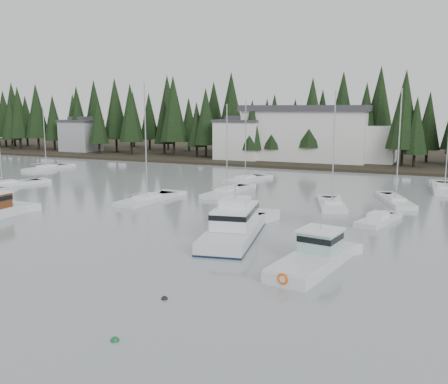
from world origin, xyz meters
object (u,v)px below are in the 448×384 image
Objects in this scene: sailboat_6 at (332,206)px; sailboat_8 at (147,201)px; sailboat_10 at (245,180)px; sailboat_9 at (395,202)px; sailboat_1 at (47,169)px; runabout_1 at (378,221)px; house_far_west at (81,135)px; sailboat_3 at (227,193)px; cabin_cruiser_center at (234,229)px; lobster_boat_teal at (313,260)px; sailboat_5 at (2,186)px; house_west at (240,139)px; sailboat_7 at (444,190)px; harbor_inn at (316,134)px.

sailboat_8 is (-20.77, -5.38, -0.01)m from sailboat_6.
sailboat_8 reaches higher than sailboat_10.
sailboat_9 is at bearing -98.90° from sailboat_10.
sailboat_1 is at bearing 58.93° from sailboat_6.
sailboat_10 reaches higher than runabout_1.
sailboat_6 is (68.96, -42.02, -4.32)m from house_far_west.
sailboat_3 is (39.60, -10.40, 0.00)m from sailboat_1.
sailboat_8 reaches higher than cabin_cruiser_center.
sailboat_8 is (48.19, -47.39, -4.33)m from house_far_west.
lobster_boat_teal is 27.45m from sailboat_9.
cabin_cruiser_center is 1.84× the size of runabout_1.
sailboat_8 is at bearing -69.96° from sailboat_5.
house_west is at bearing 50.34° from runabout_1.
sailboat_10 is (4.81, 20.02, -0.01)m from sailboat_8.
sailboat_1 is 0.92× the size of sailboat_10.
sailboat_10 is at bearing 92.46° from sailboat_7.
house_far_west is 67.73m from sailboat_8.
sailboat_10 is at bearing -8.97° from sailboat_8.
house_far_west is at bearing 59.65° from sailboat_3.
sailboat_8 is (24.85, -1.56, 0.00)m from sailboat_5.
sailboat_6 reaches higher than sailboat_7.
sailboat_8 is at bearing 87.75° from sailboat_6.
sailboat_8 is (-23.88, 16.68, -0.50)m from lobster_boat_teal.
sailboat_3 is 14.57m from sailboat_6.
house_west is at bearing 24.09° from sailboat_3.
sailboat_10 is (11.00, -25.38, -4.58)m from house_west.
harbor_inn is at bearing -5.76° from sailboat_8.
sailboat_6 is 21.46m from sailboat_8.
house_far_west is 86.90m from cabin_cruiser_center.
lobster_boat_teal is 0.63× the size of sailboat_8.
sailboat_3 is at bearing -103.12° from sailboat_1.
house_west is 15.45m from harbor_inn.
sailboat_1 is 19.34m from sailboat_5.
sailboat_10 is at bearing 13.82° from sailboat_3.
house_west is 1.39× the size of runabout_1.
runabout_1 is at bearing -153.69° from sailboat_6.
sailboat_5 is at bearing 79.66° from sailboat_9.
lobster_boat_teal is at bearing -64.15° from house_west.
sailboat_5 is 45.78m from sailboat_6.
harbor_inn is at bearing -1.39° from sailboat_6.
sailboat_1 reaches higher than house_west.
cabin_cruiser_center is at bearing 149.84° from runabout_1.
sailboat_3 is 0.88× the size of sailboat_9.
lobster_boat_teal is 30.71m from sailboat_3.
sailboat_7 reaches higher than cabin_cruiser_center.
house_far_west is 0.59× the size of sailboat_8.
house_west is 48.45m from sailboat_9.
lobster_boat_teal is at bearing -86.89° from sailboat_5.
runabout_1 is (10.69, 10.61, -0.65)m from cabin_cruiser_center.
cabin_cruiser_center is 17.44m from sailboat_6.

